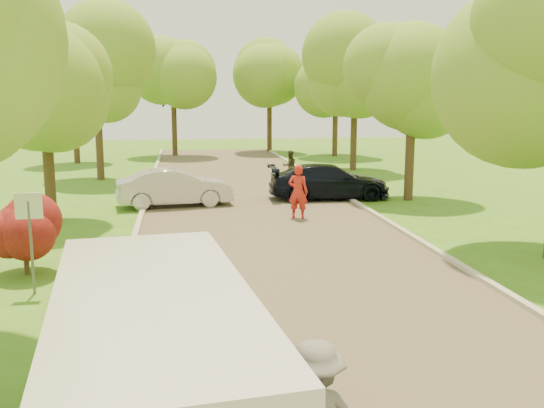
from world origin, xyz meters
TOP-DOWN VIEW (x-y plane):
  - ground at (0.00, 0.00)m, footprint 100.00×100.00m
  - road at (0.00, 8.00)m, footprint 8.00×60.00m
  - curb_left at (-4.05, 8.00)m, footprint 0.18×60.00m
  - curb_right at (4.05, 8.00)m, footprint 0.18×60.00m
  - street_sign at (-5.80, 4.00)m, footprint 0.55×0.06m
  - red_shrub at (-6.30, 5.50)m, footprint 1.70×1.70m
  - tree_l_midb at (-6.81, 12.00)m, footprint 4.30×4.20m
  - tree_l_far at (-6.39, 22.00)m, footprint 4.92×4.80m
  - tree_r_midb at (6.60, 14.00)m, footprint 4.51×4.40m
  - tree_r_far at (7.23, 24.00)m, footprint 5.33×5.20m
  - tree_bg_a at (-8.78, 30.00)m, footprint 5.12×5.00m
  - tree_bg_b at (8.22, 32.00)m, footprint 5.12×5.00m
  - tree_bg_c at (-2.79, 34.00)m, footprint 4.92×4.80m
  - tree_bg_d at (4.22, 36.00)m, footprint 5.12×5.00m
  - minivan at (-3.01, -2.36)m, footprint 2.76×5.70m
  - silver_sedan at (-2.90, 14.03)m, footprint 4.48×2.08m
  - dark_sedan at (3.30, 14.75)m, footprint 4.99×2.20m
  - person_striped at (1.28, 10.98)m, footprint 0.80×0.69m
  - person_olive at (2.66, 20.10)m, footprint 0.82×0.69m

SIDE VIEW (x-z plane):
  - ground at x=0.00m, z-range 0.00..0.00m
  - road at x=0.00m, z-range 0.00..0.01m
  - curb_left at x=-4.05m, z-range 0.00..0.12m
  - curb_right at x=4.05m, z-range 0.00..0.12m
  - silver_sedan at x=-2.90m, z-range 0.00..1.42m
  - dark_sedan at x=3.30m, z-range 0.00..1.42m
  - person_olive at x=2.66m, z-range 0.00..1.51m
  - person_striped at x=1.28m, z-range 0.00..1.86m
  - minivan at x=-3.01m, z-range 0.06..2.10m
  - red_shrub at x=-6.30m, z-range 0.12..2.07m
  - street_sign at x=-5.80m, z-range 0.48..2.65m
  - tree_l_midb at x=-6.81m, z-range 1.28..7.89m
  - tree_r_midb at x=6.60m, z-range 1.38..8.38m
  - tree_bg_c at x=-2.79m, z-range 1.35..8.69m
  - tree_bg_a at x=-8.78m, z-range 1.45..9.18m
  - tree_bg_d at x=4.22m, z-range 1.45..9.18m
  - tree_l_far at x=-6.39m, z-range 1.57..9.36m
  - tree_bg_b at x=8.22m, z-range 1.56..9.51m
  - tree_r_far at x=7.23m, z-range 1.66..10.00m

